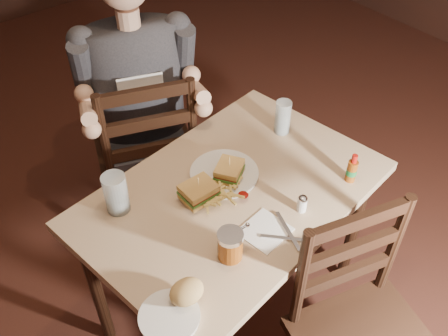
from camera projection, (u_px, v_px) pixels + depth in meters
room_shell at (236, 35)px, 1.40m from camera, size 7.00×7.00×7.00m
main_table at (232, 208)px, 1.89m from camera, size 1.21×0.89×0.77m
chair_far at (146, 151)px, 2.41m from camera, size 0.61×0.63×1.00m
diner at (137, 71)px, 2.06m from camera, size 0.64×0.57×0.91m
dinner_plate at (224, 174)px, 1.89m from camera, size 0.29×0.29×0.01m
sandwich_left at (198, 188)px, 1.75m from camera, size 0.12×0.10×0.10m
sandwich_right at (229, 168)px, 1.83m from camera, size 0.14×0.13×0.10m
fries_pile at (222, 191)px, 1.79m from camera, size 0.26×0.20×0.04m
ketchup_dollop at (243, 195)px, 1.79m from camera, size 0.04×0.04×0.01m
glass_left at (116, 193)px, 1.72m from camera, size 0.09×0.09×0.15m
glass_right at (283, 117)px, 2.04m from camera, size 0.07×0.07×0.15m
hot_sauce at (352, 168)px, 1.83m from camera, size 0.04×0.04×0.12m
salt_shaker at (302, 204)px, 1.74m from camera, size 0.04×0.04×0.06m
syrup_dispenser at (230, 245)px, 1.58m from camera, size 0.10×0.10×0.11m
napkin at (265, 231)px, 1.69m from camera, size 0.17×0.16×0.00m
knife at (290, 239)px, 1.66m from camera, size 0.15×0.15×0.00m
fork at (288, 231)px, 1.69m from camera, size 0.07×0.17×0.01m
side_plate at (169, 318)px, 1.45m from camera, size 0.20×0.20×0.01m
bread_roll at (187, 292)px, 1.47m from camera, size 0.12×0.10×0.06m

